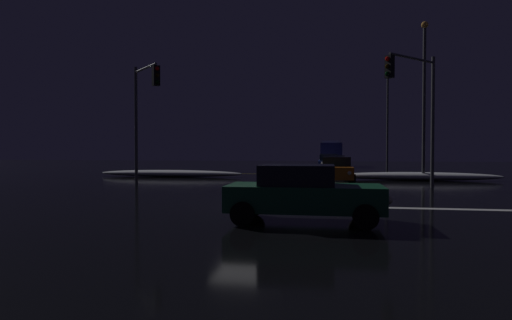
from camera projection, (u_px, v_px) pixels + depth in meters
name	position (u px, v px, depth m)	size (l,w,h in m)	color
ground	(249.00, 206.00, 15.17)	(120.00, 120.00, 0.10)	black
stop_line_north	(275.00, 186.00, 22.85)	(0.35, 13.28, 0.01)	white
centre_line_ns	(292.00, 174.00, 34.29)	(22.00, 0.15, 0.01)	yellow
crosswalk_bar_east	(484.00, 210.00, 13.89)	(13.28, 0.40, 0.01)	white
snow_bank_left_curb	(170.00, 173.00, 31.03)	(10.81, 1.50, 0.50)	white
snow_bank_right_curb	(417.00, 176.00, 27.31)	(10.48, 1.50, 0.54)	white
sedan_orange	(336.00, 170.00, 25.05)	(2.02, 4.33, 1.57)	#C66014
sedan_silver	(333.00, 166.00, 31.67)	(2.02, 4.33, 1.57)	#B7B7BC
sedan_blue	(329.00, 163.00, 37.76)	(2.02, 4.33, 1.57)	navy
sedan_white	(328.00, 161.00, 43.49)	(2.02, 4.33, 1.57)	silver
box_truck	(331.00, 152.00, 51.05)	(2.68, 8.28, 3.08)	navy
sedan_green_crossing	(303.00, 193.00, 11.54)	(4.33, 2.02, 1.57)	#14512D
traffic_signal_nw	(144.00, 103.00, 23.46)	(2.45, 2.45, 6.78)	#4C4C51
traffic_signal_ne	(416.00, 97.00, 20.94)	(2.86, 2.86, 6.79)	#4C4C51
streetlamp_right_near	(424.00, 90.00, 26.79)	(0.44, 0.44, 10.13)	#424247
streetlamp_right_far	(388.00, 114.00, 42.57)	(0.44, 0.44, 9.72)	#424247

